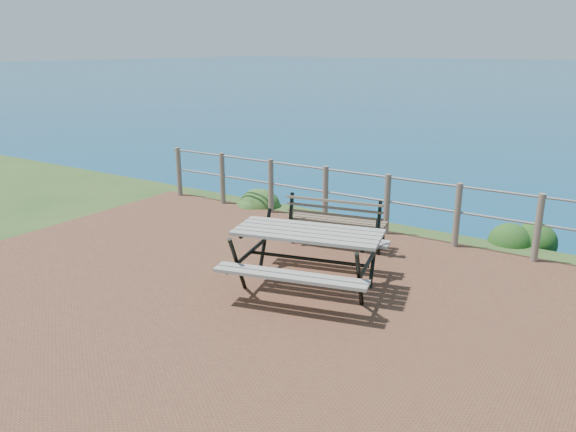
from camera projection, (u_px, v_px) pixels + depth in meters
name	position (u px, v px, depth m)	size (l,w,h in m)	color
ground	(270.00, 311.00, 6.60)	(10.00, 7.00, 0.12)	brown
safety_railing	(387.00, 201.00, 9.12)	(9.40, 0.10, 1.00)	#6B5B4C
picnic_table	(308.00, 253.00, 7.05)	(1.95, 1.54, 0.77)	#9B948B
park_bench	(338.00, 213.00, 8.55)	(1.52, 0.66, 0.83)	brown
shrub_lip_west	(256.00, 204.00, 11.07)	(0.72, 0.72, 0.44)	#25541F
shrub_lip_east	(525.00, 243.00, 8.88)	(0.72, 0.72, 0.44)	#1A4816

